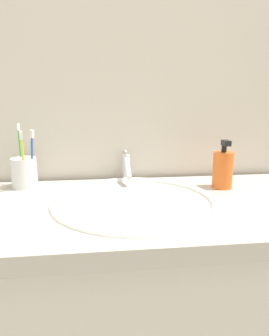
{
  "coord_description": "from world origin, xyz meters",
  "views": [
    {
      "loc": [
        -0.1,
        -0.83,
        1.2
      ],
      "look_at": [
        0.0,
        0.04,
        0.99
      ],
      "focal_mm": 34.4,
      "sensor_mm": 36.0,
      "label": 1
    }
  ],
  "objects_px": {
    "toothbrush_green": "(21,150)",
    "soap_dispenser": "(223,169)",
    "faucet": "(128,167)",
    "toothbrush_yellow": "(23,156)",
    "toothbrush_blue": "(32,155)",
    "toothbrush_cup": "(24,173)"
  },
  "relations": [
    {
      "from": "toothbrush_green",
      "to": "soap_dispenser",
      "type": "bearing_deg",
      "value": -9.3
    },
    {
      "from": "faucet",
      "to": "toothbrush_green",
      "type": "distance_m",
      "value": 0.35
    },
    {
      "from": "faucet",
      "to": "toothbrush_yellow",
      "type": "xyz_separation_m",
      "value": [
        -0.32,
        -0.07,
        0.06
      ]
    },
    {
      "from": "toothbrush_blue",
      "to": "soap_dispenser",
      "type": "height_order",
      "value": "toothbrush_blue"
    },
    {
      "from": "faucet",
      "to": "toothbrush_green",
      "type": "bearing_deg",
      "value": -177.81
    },
    {
      "from": "toothbrush_yellow",
      "to": "toothbrush_blue",
      "type": "distance_m",
      "value": 0.03
    },
    {
      "from": "faucet",
      "to": "toothbrush_blue",
      "type": "distance_m",
      "value": 0.31
    },
    {
      "from": "faucet",
      "to": "toothbrush_blue",
      "type": "bearing_deg",
      "value": -170.57
    },
    {
      "from": "faucet",
      "to": "toothbrush_green",
      "type": "height_order",
      "value": "toothbrush_green"
    },
    {
      "from": "toothbrush_cup",
      "to": "faucet",
      "type": "bearing_deg",
      "value": 6.1
    },
    {
      "from": "faucet",
      "to": "soap_dispenser",
      "type": "bearing_deg",
      "value": -22.01
    },
    {
      "from": "toothbrush_blue",
      "to": "soap_dispenser",
      "type": "distance_m",
      "value": 0.6
    },
    {
      "from": "faucet",
      "to": "toothbrush_cup",
      "type": "distance_m",
      "value": 0.33
    },
    {
      "from": "toothbrush_yellow",
      "to": "toothbrush_blue",
      "type": "relative_size",
      "value": 1.01
    },
    {
      "from": "toothbrush_cup",
      "to": "toothbrush_green",
      "type": "relative_size",
      "value": 0.48
    },
    {
      "from": "soap_dispenser",
      "to": "toothbrush_cup",
      "type": "bearing_deg",
      "value": 172.57
    },
    {
      "from": "toothbrush_blue",
      "to": "soap_dispenser",
      "type": "relative_size",
      "value": 1.17
    },
    {
      "from": "faucet",
      "to": "toothbrush_blue",
      "type": "xyz_separation_m",
      "value": [
        -0.3,
        -0.05,
        0.06
      ]
    },
    {
      "from": "toothbrush_cup",
      "to": "toothbrush_green",
      "type": "bearing_deg",
      "value": 115.9
    },
    {
      "from": "toothbrush_cup",
      "to": "toothbrush_blue",
      "type": "bearing_deg",
      "value": -25.77
    },
    {
      "from": "toothbrush_yellow",
      "to": "soap_dispenser",
      "type": "xyz_separation_m",
      "value": [
        0.61,
        -0.04,
        -0.05
      ]
    },
    {
      "from": "faucet",
      "to": "toothbrush_blue",
      "type": "height_order",
      "value": "toothbrush_blue"
    }
  ]
}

